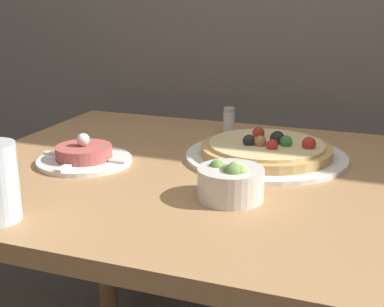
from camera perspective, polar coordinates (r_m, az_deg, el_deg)
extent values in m
cube|color=#AD7F51|center=(1.14, 2.37, -2.71)|extent=(1.10, 0.86, 0.03)
cylinder|color=#AD7F51|center=(1.80, -9.21, -9.06)|extent=(0.06, 0.06, 0.76)
cylinder|color=white|center=(1.23, 7.90, -0.31)|extent=(0.37, 0.37, 0.01)
cylinder|color=tan|center=(1.22, 7.93, 0.36)|extent=(0.30, 0.30, 0.02)
cylinder|color=beige|center=(1.22, 7.95, 0.98)|extent=(0.26, 0.26, 0.01)
sphere|color=#387F33|center=(1.20, 9.99, 1.24)|extent=(0.03, 0.03, 0.03)
sphere|color=black|center=(1.20, 6.10, 1.35)|extent=(0.03, 0.03, 0.03)
sphere|color=#997047|center=(1.19, 7.28, 1.24)|extent=(0.03, 0.03, 0.03)
sphere|color=#B22D23|center=(1.27, 7.10, 2.20)|extent=(0.03, 0.03, 0.03)
sphere|color=#B22D23|center=(1.17, 8.55, 0.90)|extent=(0.03, 0.03, 0.03)
sphere|color=black|center=(1.22, 9.09, 1.61)|extent=(0.03, 0.03, 0.03)
sphere|color=#B22D23|center=(1.19, 12.36, 1.03)|extent=(0.03, 0.03, 0.03)
sphere|color=gold|center=(1.22, 9.58, 1.47)|extent=(0.02, 0.02, 0.02)
cylinder|color=white|center=(1.21, -11.40, -0.74)|extent=(0.21, 0.21, 0.01)
cylinder|color=#B2514C|center=(1.20, -11.45, 0.14)|extent=(0.12, 0.12, 0.03)
sphere|color=silver|center=(1.20, -11.53, 1.46)|extent=(0.03, 0.03, 0.03)
cube|color=white|center=(1.17, -7.92, -0.81)|extent=(0.04, 0.02, 0.01)
cube|color=white|center=(1.28, -9.48, 0.67)|extent=(0.02, 0.04, 0.01)
cube|color=white|center=(1.25, -14.69, 0.02)|extent=(0.04, 0.02, 0.01)
cube|color=white|center=(1.14, -13.59, -1.55)|extent=(0.02, 0.04, 0.01)
cylinder|color=silver|center=(0.98, 4.14, -3.21)|extent=(0.12, 0.12, 0.06)
sphere|color=#8EA34C|center=(0.95, 5.09, -2.16)|extent=(0.03, 0.03, 0.03)
sphere|color=#A3B25B|center=(0.96, 3.85, -1.95)|extent=(0.03, 0.03, 0.03)
sphere|color=#B7BC70|center=(0.97, 4.66, -1.75)|extent=(0.03, 0.03, 0.03)
sphere|color=#668E42|center=(0.95, 4.41, -2.13)|extent=(0.04, 0.04, 0.04)
sphere|color=#668E42|center=(0.98, 2.68, -1.54)|extent=(0.03, 0.03, 0.03)
cylinder|color=silver|center=(1.42, 3.96, 3.25)|extent=(0.03, 0.03, 0.06)
cylinder|color=#B2B2B7|center=(1.41, 3.99, 4.67)|extent=(0.03, 0.03, 0.01)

